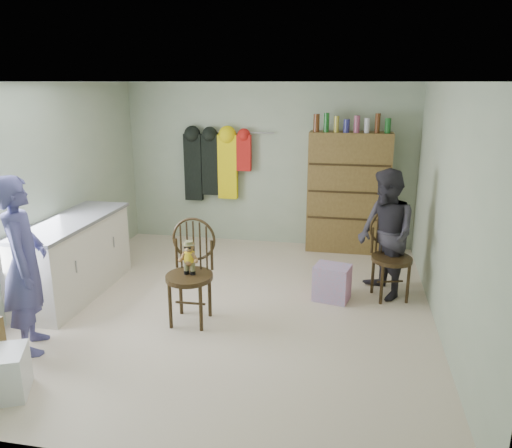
% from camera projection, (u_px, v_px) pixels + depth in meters
% --- Properties ---
extents(ground_plane, '(5.00, 5.00, 0.00)m').
position_uv_depth(ground_plane, '(232.00, 307.00, 5.76)').
color(ground_plane, beige).
rests_on(ground_plane, ground).
extents(room_walls, '(5.00, 5.00, 5.00)m').
position_uv_depth(room_walls, '(240.00, 164.00, 5.83)').
color(room_walls, '#A8B698').
rests_on(room_walls, ground).
extents(counter, '(0.64, 1.86, 0.94)m').
position_uv_depth(counter, '(73.00, 257.00, 5.98)').
color(counter, silver).
rests_on(counter, ground).
extents(plastic_tub, '(0.53, 0.52, 0.39)m').
position_uv_depth(plastic_tub, '(0.00, 374.00, 4.08)').
color(plastic_tub, white).
rests_on(plastic_tub, ground).
extents(chair_front, '(0.50, 0.50, 1.12)m').
position_uv_depth(chair_front, '(191.00, 266.00, 5.28)').
color(chair_front, '#352612').
rests_on(chair_front, ground).
extents(chair_far, '(0.58, 0.58, 1.06)m').
position_uv_depth(chair_far, '(390.00, 251.00, 5.90)').
color(chair_far, '#352612').
rests_on(chair_far, ground).
extents(striped_bag, '(0.46, 0.39, 0.43)m').
position_uv_depth(striped_bag, '(332.00, 283.00, 5.89)').
color(striped_bag, pink).
rests_on(striped_bag, ground).
extents(person_left, '(0.65, 0.74, 1.70)m').
position_uv_depth(person_left, '(24.00, 265.00, 4.65)').
color(person_left, '#474681').
rests_on(person_left, ground).
extents(person_right, '(0.85, 0.93, 1.54)m').
position_uv_depth(person_right, '(386.00, 235.00, 5.85)').
color(person_right, '#2D2B33').
rests_on(person_right, ground).
extents(dresser, '(1.20, 0.39, 2.08)m').
position_uv_depth(dresser, '(348.00, 192.00, 7.45)').
color(dresser, brown).
rests_on(dresser, ground).
extents(coat_rack, '(1.42, 0.12, 1.09)m').
position_uv_depth(coat_rack, '(215.00, 165.00, 7.81)').
color(coat_rack, '#99999E').
rests_on(coat_rack, ground).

